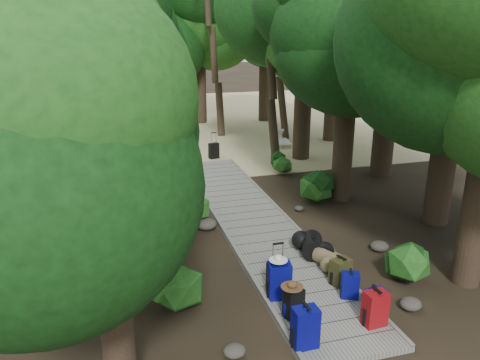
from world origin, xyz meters
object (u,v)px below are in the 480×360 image
object	(u,v)px
backpack_left_c	(279,279)
backpack_right_d	(341,270)
backpack_right_c	(350,284)
backpack_right_a	(375,307)
backpack_left_a	(305,325)
backpack_right_b	(375,303)
backpack_left_b	(294,301)
duffel_right_black	(312,246)
kayak	(118,150)
lone_suitcase_on_sand	(214,151)
sun_lounger	(282,139)
duffel_right_khaki	(328,258)
suitcase_on_boardwalk	(277,277)

from	to	relation	value
backpack_left_c	backpack_right_d	world-z (taller)	backpack_left_c
backpack_right_d	backpack_right_c	bearing A→B (deg)	-115.81
backpack_right_a	backpack_left_a	bearing A→B (deg)	-176.16
backpack_left_a	backpack_right_b	xyz separation A→B (m)	(1.55, 0.38, -0.07)
backpack_right_c	backpack_right_d	distance (m)	0.52
backpack_left_a	backpack_right_a	distance (m)	1.46
backpack_left_b	duffel_right_black	distance (m)	2.56
backpack_right_a	duffel_right_black	bearing A→B (deg)	84.60
backpack_right_a	backpack_right_c	xyz separation A→B (m)	(0.01, 0.93, -0.07)
duffel_right_black	kayak	distance (m)	11.80
lone_suitcase_on_sand	kayak	distance (m)	4.22
backpack_left_a	sun_lounger	world-z (taller)	backpack_left_a
backpack_right_a	backpack_right_d	world-z (taller)	backpack_right_a
backpack_right_b	duffel_right_black	size ratio (longest dim) A/B	0.85
backpack_left_c	backpack_right_d	size ratio (longest dim) A/B	1.34
backpack_left_a	backpack_right_d	size ratio (longest dim) A/B	1.29
backpack_left_b	duffel_right_khaki	xyz separation A→B (m)	(1.47, 1.58, -0.12)
backpack_right_d	lone_suitcase_on_sand	xyz separation A→B (m)	(-0.30, 10.57, -0.09)
backpack_left_b	backpack_right_c	size ratio (longest dim) A/B	1.08
backpack_left_b	kayak	world-z (taller)	backpack_left_b
backpack_left_a	duffel_right_black	bearing A→B (deg)	62.37
backpack_left_a	kayak	size ratio (longest dim) A/B	0.23
backpack_right_b	suitcase_on_boardwalk	size ratio (longest dim) A/B	1.03
backpack_left_c	backpack_right_c	world-z (taller)	backpack_left_c
backpack_right_c	backpack_right_d	size ratio (longest dim) A/B	0.95
backpack_left_b	suitcase_on_boardwalk	xyz separation A→B (m)	(0.01, 0.90, -0.00)
backpack_left_b	backpack_right_c	distance (m)	1.36
backpack_right_a	backpack_left_b	bearing A→B (deg)	150.10
backpack_left_b	backpack_right_c	world-z (taller)	backpack_left_b
backpack_left_c	duffel_right_black	xyz separation A→B (m)	(1.38, 1.48, -0.17)
backpack_left_b	backpack_right_a	world-z (taller)	backpack_right_a
duffel_right_khaki	lone_suitcase_on_sand	size ratio (longest dim) A/B	0.92
backpack_right_c	duffel_right_black	world-z (taller)	backpack_right_c
backpack_right_a	duffel_right_black	size ratio (longest dim) A/B	0.96
backpack_left_a	backpack_right_c	world-z (taller)	backpack_left_a
backpack_left_c	backpack_right_a	world-z (taller)	backpack_left_c
lone_suitcase_on_sand	backpack_right_c	bearing A→B (deg)	-104.05
backpack_left_b	lone_suitcase_on_sand	size ratio (longest dim) A/B	0.98
backpack_left_c	lone_suitcase_on_sand	bearing A→B (deg)	92.57
backpack_right_b	backpack_right_d	distance (m)	1.28
backpack_left_c	duffel_right_black	size ratio (longest dim) A/B	1.08
backpack_left_c	duffel_right_black	world-z (taller)	backpack_left_c
duffel_right_black	lone_suitcase_on_sand	size ratio (longest dim) A/B	1.19
backpack_right_b	backpack_right_c	world-z (taller)	backpack_right_b
backpack_right_b	kayak	world-z (taller)	backpack_right_b
backpack_right_c	lone_suitcase_on_sand	xyz separation A→B (m)	(-0.23, 11.09, -0.07)
backpack_left_c	suitcase_on_boardwalk	bearing A→B (deg)	89.09
backpack_left_a	duffel_right_khaki	size ratio (longest dim) A/B	1.35
kayak	backpack_right_b	bearing A→B (deg)	-62.07
backpack_right_b	backpack_right_d	world-z (taller)	backpack_right_b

